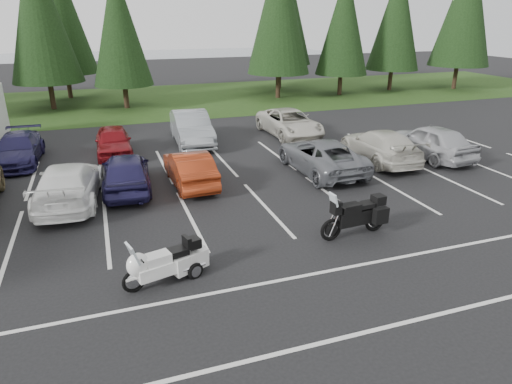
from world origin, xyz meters
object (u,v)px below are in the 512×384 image
at_px(car_near_6, 321,156).
at_px(touring_motorcycle, 163,259).
at_px(car_near_8, 430,141).
at_px(cargo_trailer, 187,261).
at_px(car_near_5, 190,168).
at_px(adventure_motorcycle, 354,213).
at_px(car_near_4, 126,172).
at_px(car_near_3, 69,184).
at_px(car_far_2, 113,141).
at_px(car_far_1, 18,149).
at_px(car_far_3, 192,128).
at_px(car_far_4, 290,123).
at_px(car_near_7, 380,146).

relative_size(car_near_6, touring_motorcycle, 2.15).
bearing_deg(car_near_8, cargo_trailer, 22.31).
xyz_separation_m(car_near_6, touring_motorcycle, (-7.73, -6.64, -0.05)).
xyz_separation_m(car_near_5, adventure_motorcycle, (3.80, -6.14, 0.10)).
bearing_deg(car_near_6, car_near_4, -3.84).
relative_size(car_near_4, touring_motorcycle, 1.84).
relative_size(car_near_3, car_near_5, 1.22).
height_order(car_near_6, cargo_trailer, car_near_6).
bearing_deg(car_far_2, car_near_6, -32.93).
xyz_separation_m(car_near_4, car_far_2, (-0.23, 5.08, -0.06)).
xyz_separation_m(car_near_4, car_far_1, (-4.38, 5.14, -0.08)).
xyz_separation_m(car_near_3, car_near_6, (10.11, 0.24, -0.02)).
bearing_deg(car_near_3, car_far_2, -101.78).
distance_m(car_far_3, cargo_trailer, 13.03).
height_order(car_far_4, cargo_trailer, car_far_4).
bearing_deg(touring_motorcycle, car_near_8, 11.42).
bearing_deg(cargo_trailer, car_near_5, 53.42).
bearing_deg(car_near_8, car_near_6, -2.98).
bearing_deg(car_near_4, car_far_2, -83.50).
bearing_deg(car_near_4, touring_motorcycle, 96.78).
bearing_deg(car_far_4, car_near_3, -152.34).
xyz_separation_m(car_near_8, adventure_motorcycle, (-7.63, -6.06, -0.02)).
height_order(car_near_6, car_far_1, car_near_6).
relative_size(cargo_trailer, adventure_motorcycle, 0.55).
bearing_deg(car_far_4, car_near_7, -72.65).
bearing_deg(car_far_1, adventure_motorcycle, -44.91).
bearing_deg(adventure_motorcycle, car_far_2, 114.85).
height_order(car_near_5, car_near_8, car_near_8).
relative_size(car_near_8, car_far_2, 1.17).
distance_m(car_near_5, car_far_3, 6.28).
relative_size(car_far_4, adventure_motorcycle, 2.00).
height_order(car_near_4, car_far_1, car_near_4).
bearing_deg(touring_motorcycle, adventure_motorcycle, -8.15).
bearing_deg(car_far_3, touring_motorcycle, -101.96).
bearing_deg(adventure_motorcycle, car_far_4, 71.22).
height_order(car_near_8, adventure_motorcycle, car_near_8).
distance_m(car_near_5, car_far_1, 8.63).
height_order(car_near_5, touring_motorcycle, car_near_5).
relative_size(car_near_5, car_far_4, 0.81).
xyz_separation_m(car_near_4, car_near_5, (2.42, -0.17, -0.06)).
relative_size(car_near_7, car_far_3, 1.00).
distance_m(car_near_3, cargo_trailer, 6.84).
bearing_deg(car_far_4, car_far_3, 176.70).
bearing_deg(car_near_7, car_far_4, -67.27).
bearing_deg(cargo_trailer, car_far_3, 53.33).
xyz_separation_m(car_far_4, adventure_motorcycle, (-3.05, -12.16, 0.07)).
bearing_deg(car_near_7, car_far_3, -34.64).
bearing_deg(car_far_3, car_far_4, 1.67).
bearing_deg(car_far_2, car_near_8, -20.21).
distance_m(car_near_6, car_far_4, 6.38).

